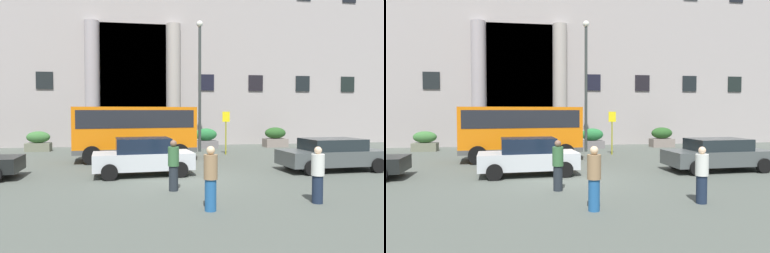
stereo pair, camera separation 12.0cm
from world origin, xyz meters
TOP-DOWN VIEW (x-y plane):
  - ground_plane at (0.00, 0.00)m, footprint 80.00×64.00m
  - office_building_facade at (-0.00, 17.48)m, footprint 38.60×9.76m
  - orange_minibus at (-1.52, 5.50)m, footprint 6.42×3.05m
  - bus_stop_sign at (3.81, 6.99)m, footprint 0.44×0.08m
  - hedge_planter_entrance_left at (-2.35, 10.59)m, footprint 1.86×0.73m
  - hedge_planter_entrance_right at (8.47, 10.83)m, footprint 1.60×0.99m
  - hedge_planter_east at (-7.61, 10.61)m, footprint 1.52×0.83m
  - hedge_planter_far_west at (3.37, 10.78)m, footprint 1.63×0.82m
  - parked_sedan_far at (6.92, 0.76)m, footprint 4.59×2.25m
  - parked_hatchback_near at (-1.19, 0.94)m, footprint 4.05×2.16m
  - scooter_by_planter at (-1.52, 3.00)m, footprint 2.05×0.55m
  - pedestrian_child_trailing at (-0.29, -2.05)m, footprint 0.36×0.36m
  - pedestrian_woman_with_bag at (3.52, -4.24)m, footprint 0.36×0.36m
  - pedestrian_man_red_shirt at (0.40, -4.52)m, footprint 0.36×0.36m
  - lamppost_plaza_centre at (2.57, 8.80)m, footprint 0.40×0.40m

SIDE VIEW (x-z plane):
  - ground_plane at x=0.00m, z-range -0.12..0.00m
  - scooter_by_planter at x=-1.52m, z-range 0.01..0.91m
  - hedge_planter_east at x=-7.61m, z-range -0.02..1.26m
  - hedge_planter_far_west at x=3.37m, z-range -0.02..1.35m
  - hedge_planter_entrance_right at x=8.47m, z-range -0.03..1.38m
  - hedge_planter_entrance_left at x=-2.35m, z-range -0.03..1.42m
  - parked_sedan_far at x=6.92m, z-range 0.02..1.41m
  - parked_hatchback_near at x=-1.19m, z-range 0.01..1.51m
  - pedestrian_woman_with_bag at x=3.52m, z-range 0.00..1.59m
  - pedestrian_child_trailing at x=-0.29m, z-range 0.00..1.65m
  - pedestrian_man_red_shirt at x=0.40m, z-range 0.01..1.69m
  - bus_stop_sign at x=3.81m, z-range 0.31..2.85m
  - orange_minibus at x=-1.52m, z-range 0.27..3.06m
  - lamppost_plaza_centre at x=2.57m, z-range 0.64..8.88m
  - office_building_facade at x=0.00m, z-range -0.01..21.46m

